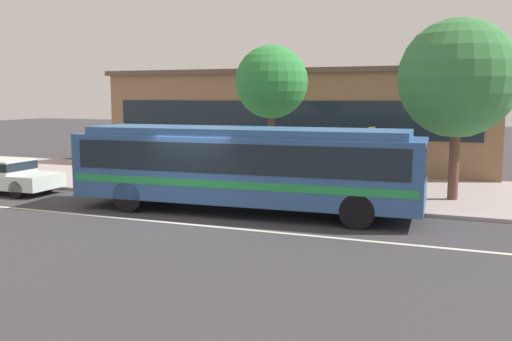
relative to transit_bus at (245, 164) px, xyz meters
name	(u,v)px	position (x,y,z in m)	size (l,w,h in m)	color
ground_plane	(191,218)	(-1.22, -1.34, -1.58)	(120.00, 120.00, 0.00)	#38373A
sidewalk_slab	(267,184)	(-1.22, 5.35, -1.52)	(60.00, 8.00, 0.12)	#A59795
lane_stripe_center	(178,223)	(-1.22, -2.14, -1.58)	(56.00, 0.16, 0.01)	silver
transit_bus	(245,164)	(0.00, 0.00, 0.00)	(11.16, 3.04, 2.71)	#305695
pedestrian_waiting_near_sign	(422,177)	(5.20, 2.68, -0.53)	(0.48, 0.48, 1.60)	#2D3554
bus_stop_sign	(371,156)	(3.69, 1.72, 0.20)	(0.15, 0.44, 2.60)	gray
street_tree_near_stop	(271,83)	(-0.69, 4.42, 2.64)	(2.83, 2.83, 5.53)	brown
street_tree_mid_block	(458,79)	(6.12, 4.18, 2.71)	(4.04, 4.04, 6.20)	brown
station_building	(307,118)	(-1.75, 13.07, 0.93)	(19.69, 8.66, 5.00)	#8C664A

